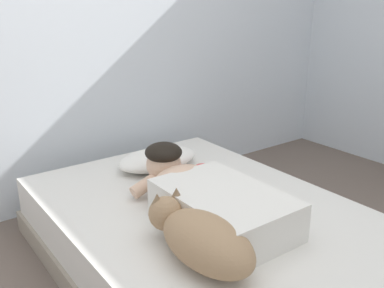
# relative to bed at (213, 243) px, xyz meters

# --- Properties ---
(back_wall) EXTENTS (4.36, 0.12, 2.50)m
(back_wall) POSITION_rel_bed_xyz_m (-0.03, 1.26, 1.08)
(back_wall) COLOR silver
(back_wall) RESTS_ON ground
(bed) EXTENTS (1.37, 2.08, 0.35)m
(bed) POSITION_rel_bed_xyz_m (0.00, 0.00, 0.00)
(bed) COLOR gray
(bed) RESTS_ON ground
(pillow) EXTENTS (0.52, 0.32, 0.11)m
(pillow) POSITION_rel_bed_xyz_m (0.10, 0.67, 0.23)
(pillow) COLOR white
(pillow) RESTS_ON bed
(person_lying) EXTENTS (0.43, 0.92, 0.27)m
(person_lying) POSITION_rel_bed_xyz_m (-0.05, 0.00, 0.28)
(person_lying) COLOR silver
(person_lying) RESTS_ON bed
(dog) EXTENTS (0.26, 0.57, 0.21)m
(dog) POSITION_rel_bed_xyz_m (-0.30, -0.29, 0.28)
(dog) COLOR #9E7A56
(dog) RESTS_ON bed
(coffee_cup) EXTENTS (0.12, 0.09, 0.07)m
(coffee_cup) POSITION_rel_bed_xyz_m (0.22, 0.37, 0.21)
(coffee_cup) COLOR #D84C47
(coffee_cup) RESTS_ON bed
(cell_phone) EXTENTS (0.07, 0.14, 0.01)m
(cell_phone) POSITION_rel_bed_xyz_m (0.06, -0.28, 0.18)
(cell_phone) COLOR black
(cell_phone) RESTS_ON bed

